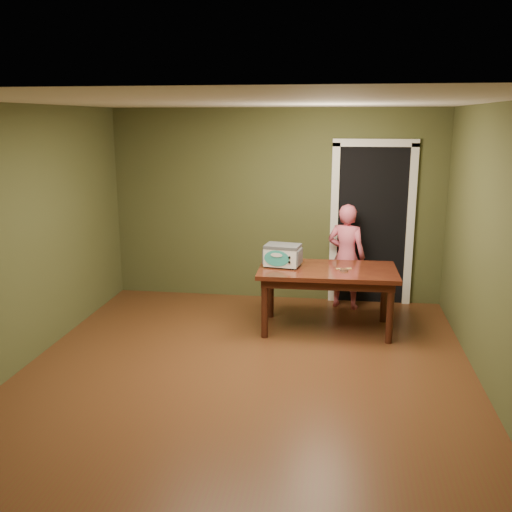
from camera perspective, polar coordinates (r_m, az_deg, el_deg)
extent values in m
plane|color=#532817|center=(5.77, -0.98, -11.56)|extent=(5.00, 5.00, 0.00)
cube|color=#444826|center=(7.79, 1.95, 5.06)|extent=(4.50, 0.02, 2.60)
cube|color=#444826|center=(3.02, -8.85, -9.02)|extent=(4.50, 0.02, 2.60)
cube|color=#444826|center=(6.13, -22.30, 1.71)|extent=(0.02, 5.00, 2.60)
cube|color=#444826|center=(5.47, 22.93, 0.32)|extent=(0.02, 5.00, 2.60)
cube|color=white|center=(5.23, -1.10, 15.19)|extent=(4.50, 5.00, 0.02)
cube|color=black|center=(8.09, 11.38, 3.32)|extent=(0.90, 0.60, 2.10)
cube|color=black|center=(7.78, 11.49, 2.92)|extent=(0.90, 0.02, 2.10)
cube|color=white|center=(7.75, 7.80, 3.03)|extent=(0.10, 0.06, 2.20)
cube|color=white|center=(7.81, 15.16, 2.76)|extent=(0.10, 0.06, 2.20)
cube|color=white|center=(7.65, 11.89, 11.02)|extent=(1.10, 0.06, 0.10)
cube|color=#3A140D|center=(6.71, 7.17, -1.45)|extent=(1.62, 0.93, 0.05)
cube|color=#35160D|center=(6.73, 7.15, -2.07)|extent=(1.50, 0.81, 0.10)
cylinder|color=#35160D|center=(6.52, 0.88, -5.25)|extent=(0.08, 0.08, 0.70)
cylinder|color=#35160D|center=(7.18, 1.48, -3.46)|extent=(0.08, 0.08, 0.70)
cylinder|color=#35160D|center=(6.52, 13.25, -5.60)|extent=(0.08, 0.08, 0.70)
cylinder|color=#35160D|center=(7.19, 12.68, -3.78)|extent=(0.08, 0.08, 0.70)
cylinder|color=#4C4F54|center=(6.69, 1.09, -1.09)|extent=(0.03, 0.03, 0.02)
cylinder|color=#4C4F54|center=(6.89, 1.58, -0.66)|extent=(0.03, 0.03, 0.02)
cylinder|color=#4C4F54|center=(6.61, 3.80, -1.30)|extent=(0.03, 0.03, 0.02)
cylinder|color=#4C4F54|center=(6.81, 4.22, -0.86)|extent=(0.03, 0.03, 0.02)
cube|color=white|center=(6.72, 2.68, 0.02)|extent=(0.43, 0.34, 0.22)
cube|color=#4C4F54|center=(6.70, 2.69, 1.00)|extent=(0.44, 0.34, 0.03)
cube|color=#4C4F54|center=(6.78, 0.99, 0.14)|extent=(0.06, 0.25, 0.17)
cube|color=#4C4F54|center=(6.68, 4.39, -0.11)|extent=(0.06, 0.25, 0.17)
ellipsoid|color=teal|center=(6.59, 2.08, -0.25)|extent=(0.30, 0.05, 0.19)
cylinder|color=black|center=(6.55, 3.36, -0.13)|extent=(0.03, 0.02, 0.03)
cylinder|color=black|center=(6.56, 3.35, -0.62)|extent=(0.02, 0.02, 0.02)
cylinder|color=silver|center=(6.63, 8.79, -1.38)|extent=(0.10, 0.10, 0.02)
cylinder|color=#52301B|center=(6.63, 8.79, -1.32)|extent=(0.09, 0.09, 0.01)
cube|color=#DEC560|center=(6.71, 8.77, -1.25)|extent=(0.18, 0.06, 0.01)
imported|color=#D55770|center=(7.56, 9.01, -0.04)|extent=(0.58, 0.47, 1.39)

